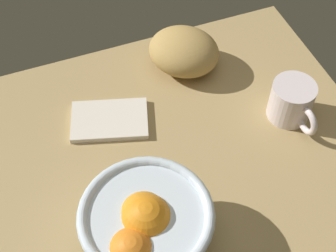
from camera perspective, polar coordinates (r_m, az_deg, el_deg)
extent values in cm
cube|color=tan|center=(91.14, 1.27, -4.19)|extent=(73.72, 64.18, 3.00)
cylinder|color=silver|center=(80.79, -2.37, -12.94)|extent=(8.73, 8.73, 2.44)
cylinder|color=silver|center=(76.55, -2.49, -11.48)|extent=(18.95, 18.95, 6.93)
torus|color=silver|center=(73.46, -2.58, -10.29)|extent=(20.55, 20.55, 1.60)
sphere|color=orange|center=(75.42, -2.85, -10.42)|extent=(7.52, 7.52, 7.52)
sphere|color=orange|center=(73.18, -4.28, -14.38)|extent=(7.11, 7.11, 7.11)
sphere|color=orange|center=(74.97, -2.54, -10.88)|extent=(8.14, 8.14, 8.14)
sphere|color=orange|center=(75.07, -2.53, -10.92)|extent=(7.45, 7.45, 7.45)
sphere|color=orange|center=(75.14, -2.53, -10.95)|extent=(7.04, 7.04, 7.04)
ellipsoid|color=tan|center=(101.72, 1.86, 8.67)|extent=(19.40, 19.27, 8.51)
cube|color=silver|center=(94.93, -6.81, 0.70)|extent=(16.74, 13.27, 1.17)
cylinder|color=silver|center=(95.86, 14.13, 2.88)|extent=(8.27, 8.27, 7.88)
torus|color=silver|center=(93.41, 15.84, 0.58)|extent=(1.45, 5.66, 5.61)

